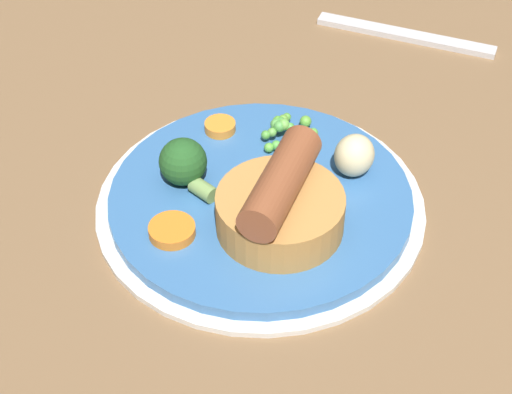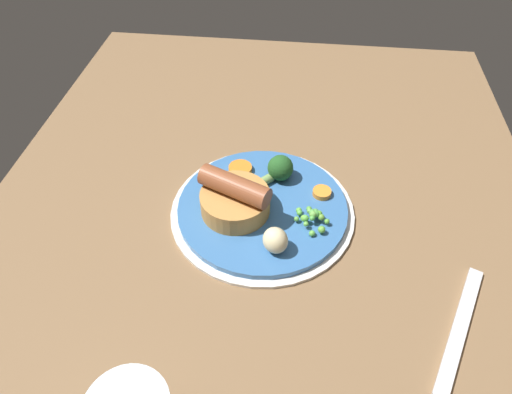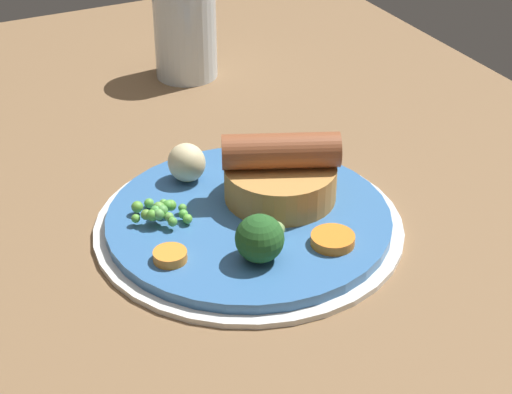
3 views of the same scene
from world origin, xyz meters
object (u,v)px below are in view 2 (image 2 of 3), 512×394
at_px(carrot_slice_0, 322,192).
at_px(carrot_slice_3, 240,169).
at_px(dinner_plate, 263,209).
at_px(potato_chunk_0, 275,240).
at_px(sausage_pudding, 235,198).
at_px(pea_pile, 312,217).
at_px(broccoli_floret_near, 280,169).
at_px(fork, 460,328).

relative_size(carrot_slice_0, carrot_slice_3, 0.75).
xyz_separation_m(dinner_plate, potato_chunk_0, (0.07, 0.02, 0.03)).
relative_size(sausage_pudding, pea_pile, 2.12).
bearing_deg(carrot_slice_3, broccoli_floret_near, 81.91).
bearing_deg(carrot_slice_0, broccoli_floret_near, -113.87).
bearing_deg(fork, dinner_plate, -99.38).
height_order(sausage_pudding, pea_pile, sausage_pudding).
distance_m(pea_pile, fork, 0.22).
xyz_separation_m(broccoli_floret_near, carrot_slice_0, (0.03, 0.06, -0.01)).
distance_m(broccoli_floret_near, potato_chunk_0, 0.13).
xyz_separation_m(sausage_pudding, carrot_slice_3, (-0.08, -0.00, -0.02)).
height_order(sausage_pudding, broccoli_floret_near, sausage_pudding).
height_order(dinner_plate, potato_chunk_0, potato_chunk_0).
distance_m(pea_pile, potato_chunk_0, 0.07).
relative_size(broccoli_floret_near, carrot_slice_0, 1.77).
bearing_deg(dinner_plate, pea_pile, 71.43).
height_order(dinner_plate, carrot_slice_3, carrot_slice_3).
bearing_deg(carrot_slice_0, pea_pile, -13.36).
bearing_deg(pea_pile, fork, 52.63).
height_order(sausage_pudding, carrot_slice_3, sausage_pudding).
relative_size(sausage_pudding, broccoli_floret_near, 2.19).
bearing_deg(sausage_pudding, potato_chunk_0, 157.35).
bearing_deg(potato_chunk_0, carrot_slice_0, 151.36).
bearing_deg(pea_pile, dinner_plate, -108.57).
distance_m(sausage_pudding, carrot_slice_3, 0.08).
relative_size(sausage_pudding, fork, 0.57).
distance_m(potato_chunk_0, carrot_slice_3, 0.16).
bearing_deg(potato_chunk_0, fork, 69.81).
xyz_separation_m(carrot_slice_0, carrot_slice_3, (-0.04, -0.12, 0.00)).
height_order(pea_pile, carrot_slice_0, pea_pile).
height_order(sausage_pudding, potato_chunk_0, sausage_pudding).
bearing_deg(broccoli_floret_near, carrot_slice_0, -68.82).
xyz_separation_m(dinner_plate, pea_pile, (0.02, 0.07, 0.02)).
relative_size(sausage_pudding, carrot_slice_3, 2.91).
height_order(pea_pile, carrot_slice_3, pea_pile).
distance_m(sausage_pudding, potato_chunk_0, 0.09).
xyz_separation_m(sausage_pudding, fork, (0.14, 0.28, -0.03)).
height_order(broccoli_floret_near, carrot_slice_3, broccoli_floret_near).
distance_m(dinner_plate, pea_pile, 0.07).
relative_size(broccoli_floret_near, carrot_slice_3, 1.33).
bearing_deg(fork, broccoli_floret_near, -110.46).
bearing_deg(carrot_slice_0, fork, 40.72).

